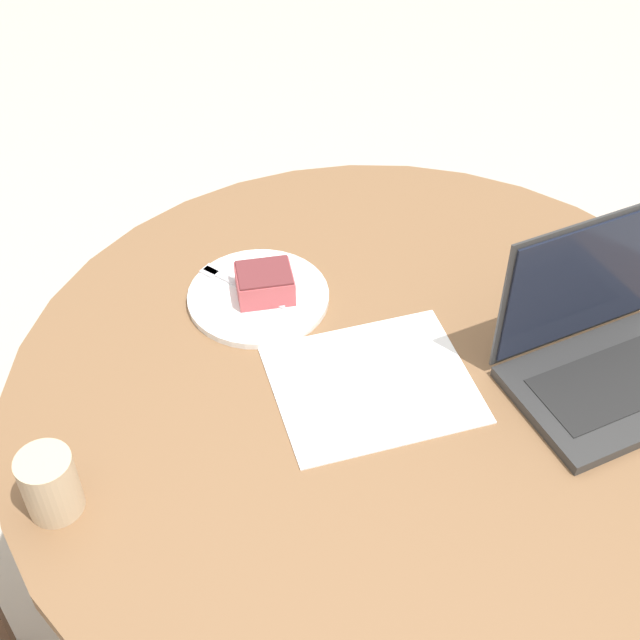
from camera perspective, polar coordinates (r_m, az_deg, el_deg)
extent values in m
plane|color=#B7AD9E|center=(1.95, 3.20, -18.02)|extent=(12.00, 12.00, 0.00)
cylinder|color=brown|center=(1.94, 3.21, -17.88)|extent=(0.47, 0.47, 0.02)
cylinder|color=brown|center=(1.65, 3.68, -12.29)|extent=(0.12, 0.12, 0.65)
cylinder|color=brown|center=(1.38, 4.31, -4.30)|extent=(1.17, 1.17, 0.03)
cube|color=white|center=(1.36, 3.36, -4.08)|extent=(0.37, 0.35, 0.00)
cylinder|color=white|center=(1.49, -3.97, 1.50)|extent=(0.24, 0.24, 0.01)
cube|color=#B74C51|center=(1.47, -3.56, 2.32)|extent=(0.11, 0.10, 0.05)
cube|color=maroon|center=(1.46, -3.60, 3.05)|extent=(0.11, 0.10, 0.00)
cube|color=silver|center=(1.50, -4.89, 2.11)|extent=(0.16, 0.09, 0.00)
cube|color=silver|center=(1.54, -7.02, 3.13)|extent=(0.04, 0.04, 0.00)
cylinder|color=#C6AD89|center=(1.23, -16.90, -10.01)|extent=(0.07, 0.07, 0.10)
cube|color=#2D2D2D|center=(1.42, 18.40, -4.00)|extent=(0.37, 0.34, 0.02)
cube|color=black|center=(1.41, 18.48, -3.73)|extent=(0.28, 0.24, 0.00)
cube|color=#2D2D2D|center=(1.39, 16.70, 2.55)|extent=(0.26, 0.17, 0.23)
cube|color=black|center=(1.39, 16.80, 2.45)|extent=(0.25, 0.16, 0.21)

